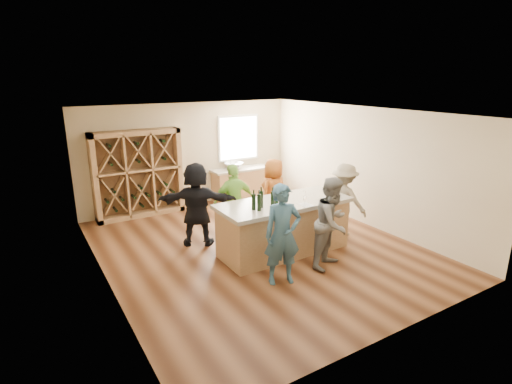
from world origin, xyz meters
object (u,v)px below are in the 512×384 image
wine_bottle_e (277,198)px  tasting_counter_base (284,228)px  person_far_left (197,204)px  wine_bottle_d (273,199)px  person_far_right (274,193)px  wine_bottle_b (259,203)px  wine_bottle_c (261,199)px  wine_rack (138,174)px  person_near_right (332,223)px  wine_bottle_a (254,202)px  person_near_left (283,235)px  sink (234,166)px  person_server (344,200)px  person_far_mid (234,202)px

wine_bottle_e → tasting_counter_base: bearing=25.2°
person_far_left → wine_bottle_d: bearing=153.2°
person_far_right → wine_bottle_b: bearing=30.3°
wine_bottle_c → wine_bottle_d: wine_bottle_c is taller
wine_bottle_e → wine_bottle_b: bearing=-166.7°
wine_bottle_b → person_far_right: 2.09m
tasting_counter_base → wine_bottle_d: wine_bottle_d is taller
wine_rack → person_near_right: size_ratio=1.27×
wine_bottle_d → person_far_left: size_ratio=0.17×
wine_rack → tasting_counter_base: wine_rack is taller
wine_bottle_a → wine_rack: bearing=105.6°
person_near_left → wine_bottle_c: bearing=97.7°
tasting_counter_base → person_far_left: person_far_left is taller
sink → wine_bottle_e: bearing=-106.3°
person_server → wine_bottle_d: bearing=78.3°
wine_rack → wine_bottle_e: 4.16m
sink → wine_bottle_b: wine_bottle_b is taller
tasting_counter_base → wine_bottle_c: size_ratio=8.10×
wine_bottle_e → person_near_left: (-0.49, -0.90, -0.35)m
wine_bottle_b → person_near_left: person_near_left is taller
person_far_right → person_far_left: (-1.97, -0.04, 0.08)m
wine_bottle_b → wine_bottle_d: bearing=9.9°
wine_bottle_b → wine_bottle_d: wine_bottle_b is taller
sink → tasting_counter_base: sink is taller
person_near_right → tasting_counter_base: bearing=88.8°
wine_bottle_a → wine_bottle_d: wine_bottle_a is taller
person_near_left → person_far_right: 2.70m
wine_bottle_a → person_far_right: size_ratio=0.19×
sink → wine_bottle_a: size_ratio=1.76×
wine_bottle_d → person_far_right: person_far_right is taller
person_far_left → wine_bottle_b: bearing=141.8°
wine_bottle_b → tasting_counter_base: bearing=17.8°
person_near_left → person_far_right: bearing=76.6°
wine_rack → person_server: bearing=-45.9°
wine_bottle_e → person_near_right: (0.66, -0.87, -0.37)m
wine_bottle_a → wine_bottle_b: size_ratio=0.97×
wine_bottle_b → person_near_right: 1.41m
person_far_mid → person_near_left: bearing=85.9°
wine_rack → sink: wine_rack is taller
wine_bottle_c → wine_bottle_e: wine_bottle_c is taller
wine_bottle_d → person_near_left: size_ratio=0.17×
person_near_right → person_far_left: size_ratio=0.96×
wine_bottle_c → wine_bottle_e: size_ratio=1.06×
person_near_left → person_far_right: (1.38, 2.32, -0.06)m
wine_bottle_b → person_far_right: (1.36, 1.54, -0.42)m
wine_bottle_a → person_near_left: (0.04, -0.89, -0.35)m
wine_rack → person_far_right: wine_rack is taller
wine_bottle_a → wine_bottle_e: (0.52, 0.01, -0.00)m
tasting_counter_base → person_far_mid: bearing=113.6°
wine_bottle_a → wine_bottle_c: (0.19, 0.05, 0.01)m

